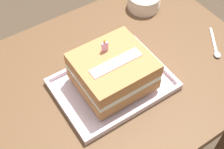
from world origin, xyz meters
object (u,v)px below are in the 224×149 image
at_px(foil_tray, 113,85).
at_px(serving_spoon_near_tray, 216,50).
at_px(birthday_cake, 113,71).
at_px(bowl_stack, 144,1).

xyz_separation_m(foil_tray, serving_spoon_near_tray, (0.40, -0.08, -0.00)).
xyz_separation_m(birthday_cake, bowl_stack, (0.33, 0.27, -0.05)).
relative_size(foil_tray, birthday_cake, 1.64).
distance_m(foil_tray, birthday_cake, 0.07).
bearing_deg(bowl_stack, foil_tray, -140.81).
height_order(birthday_cake, bowl_stack, birthday_cake).
height_order(foil_tray, bowl_stack, bowl_stack).
bearing_deg(serving_spoon_near_tray, birthday_cake, 169.22).
relative_size(birthday_cake, bowl_stack, 1.69).
bearing_deg(bowl_stack, birthday_cake, -140.81).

